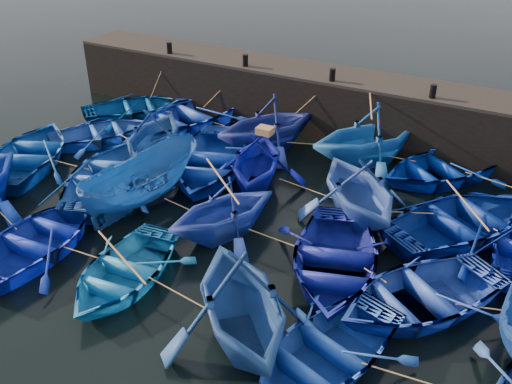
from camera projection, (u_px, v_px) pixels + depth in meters
The scene contains 31 objects.
ground at pixel (205, 260), 16.91m from camera, with size 120.00×120.00×0.00m, color black.
quay_wall at pixel (338, 106), 24.27m from camera, with size 26.00×2.50×2.50m, color black.
quay_top at pixel (340, 76), 23.61m from camera, with size 26.00×2.50×0.12m, color black.
bollard_0 at pixel (169, 48), 26.08m from camera, with size 0.24×0.24×0.50m, color black.
bollard_1 at pixel (245, 60), 24.43m from camera, with size 0.24×0.24×0.50m, color black.
bollard_2 at pixel (332, 75), 22.77m from camera, with size 0.24×0.24×0.50m, color black.
bollard_3 at pixel (433, 91), 21.12m from camera, with size 0.24×0.24×0.50m, color black.
boat_0 at pixel (135, 107), 26.15m from camera, with size 3.32×4.64×0.96m, color navy.
boat_1 at pixel (189, 115), 25.06m from camera, with size 4.15×5.80×1.20m, color #1738C2.
boat_2 at pixel (267, 124), 22.78m from camera, with size 3.83×4.45×2.34m, color navy.
boat_3 at pixel (367, 135), 21.67m from camera, with size 4.04×4.69×2.47m, color #1557AC.
boat_4 at pixel (440, 168), 20.92m from camera, with size 3.47×4.86×1.01m, color #00248A.
boat_6 at pixel (102, 132), 23.86m from camera, with size 3.05×4.26×0.88m, color #1B45AB.
boat_7 at pixel (153, 135), 21.97m from camera, with size 3.68×4.27×2.25m, color navy.
boat_8 at pixel (209, 159), 21.32m from camera, with size 4.10×5.73×1.19m, color #1138A1.
boat_9 at pixel (257, 160), 20.20m from camera, with size 3.52×4.09×2.15m, color #091090.
boat_10 at pixel (359, 188), 18.27m from camera, with size 3.84×4.46×2.35m, color #2B4FAA.
boat_11 at pixel (463, 220), 17.72m from camera, with size 3.91×5.47×1.14m, color navy.
boat_13 at pixel (30, 153), 21.85m from camera, with size 3.82×5.34×1.11m, color navy.
boat_14 at pixel (108, 175), 20.32m from camera, with size 3.86×5.39×1.12m, color #16479C.
boat_15 at pixel (142, 182), 19.08m from camera, with size 1.85×4.91×1.90m, color navy.
boat_16 at pixel (223, 209), 17.48m from camera, with size 3.27×3.79×1.99m, color #1D3699.
boat_17 at pixel (334, 259), 16.04m from camera, with size 3.70×5.17×1.07m, color navy.
boat_18 at pixel (420, 294), 14.78m from camera, with size 3.54×4.94×1.03m, color #18389B.
boat_21 at pixel (38, 239), 16.98m from camera, with size 3.46×4.84×1.00m, color #0C1F97.
boat_22 at pixel (123, 270), 15.75m from camera, with size 3.12×4.36×0.90m, color blue.
boat_23 at pixel (241, 301), 13.47m from camera, with size 4.02×4.66×2.45m, color navy.
boat_24 at pixel (324, 351), 13.10m from camera, with size 3.27×4.58×0.95m, color #1945B5.
wooden_crate at pixel (265, 131), 19.48m from camera, with size 0.55×0.44×0.25m, color olive.
mooring_ropes at pixel (288, 167), 20.16m from camera, with size 18.03×11.85×2.10m.
loose_oars at pixel (304, 180), 17.73m from camera, with size 10.04×12.28×1.62m.
Camera 1 is at (7.85, -11.24, 10.21)m, focal length 40.00 mm.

